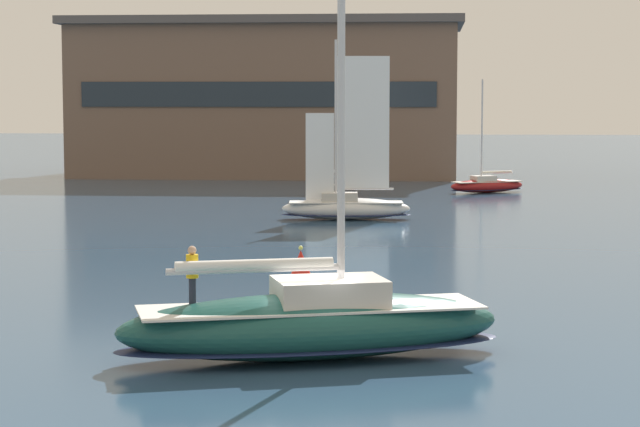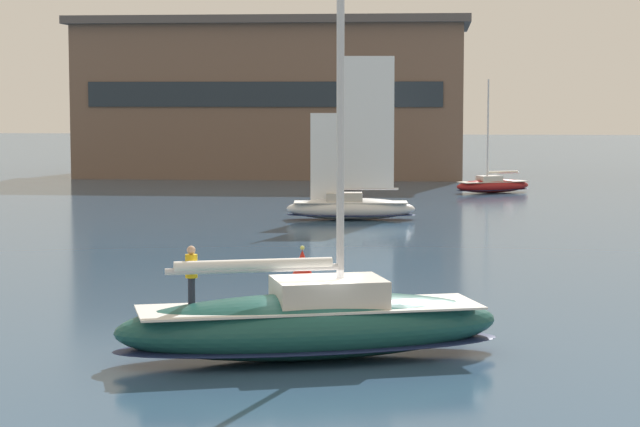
% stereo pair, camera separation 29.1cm
% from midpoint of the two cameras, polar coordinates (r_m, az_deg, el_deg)
% --- Properties ---
extents(ground_plane, '(400.00, 400.00, 0.00)m').
position_cam_midpoint_polar(ground_plane, '(35.18, -0.67, -6.65)').
color(ground_plane, '#2D4C6B').
extents(waterfront_building, '(35.40, 17.67, 14.21)m').
position_cam_midpoint_polar(waterfront_building, '(115.86, -2.40, 5.33)').
color(waterfront_building, brown).
rests_on(waterfront_building, ground).
extents(sailboat_main, '(11.40, 6.30, 15.10)m').
position_cam_midpoint_polar(sailboat_main, '(34.99, -0.63, -5.01)').
color(sailboat_main, '#194C47').
rests_on(sailboat_main, ground).
extents(sailboat_moored_near_marina, '(6.29, 4.43, 8.54)m').
position_cam_midpoint_polar(sailboat_moored_near_marina, '(95.02, 7.54, 1.30)').
color(sailboat_moored_near_marina, maroon).
rests_on(sailboat_moored_near_marina, ground).
extents(sailboat_moored_mid_channel, '(7.86, 2.79, 10.60)m').
position_cam_midpoint_polar(sailboat_moored_mid_channel, '(73.86, 1.07, 0.40)').
color(sailboat_moored_mid_channel, silver).
rests_on(sailboat_moored_mid_channel, ground).
extents(sailboat_moored_far_slip, '(4.47, 7.34, 9.78)m').
position_cam_midpoint_polar(sailboat_moored_far_slip, '(91.18, 0.72, 1.23)').
color(sailboat_moored_far_slip, '#232328').
rests_on(sailboat_moored_far_slip, ground).
extents(channel_buoy, '(1.09, 1.09, 1.97)m').
position_cam_midpoint_polar(channel_buoy, '(44.93, -1.07, -2.99)').
color(channel_buoy, red).
rests_on(channel_buoy, ground).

